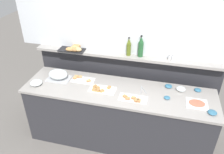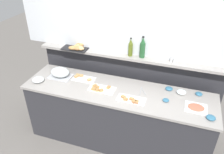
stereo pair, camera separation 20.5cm
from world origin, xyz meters
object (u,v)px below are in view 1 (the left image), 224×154
(sandwich_platter_front, at_px, (101,89))
(serving_tongs, at_px, (142,89))
(condiment_bowl_cream, at_px, (212,112))
(salt_shaker, at_px, (170,57))
(sandwich_platter_rear, at_px, (133,99))
(bread_basket, at_px, (74,48))
(glass_bowl_medium, at_px, (36,83))
(condiment_bowl_teal, at_px, (169,86))
(wine_bottle_green, at_px, (141,47))
(condiment_bowl_dark, at_px, (198,90))
(glass_bowl_large, at_px, (181,89))
(sandwich_platter_side, at_px, (82,79))
(pepper_shaker, at_px, (173,58))
(cold_cuts_platter, at_px, (197,104))
(olive_oil_bottle, at_px, (129,47))
(serving_cloche, at_px, (58,75))
(condiment_bowl_red, at_px, (167,98))

(sandwich_platter_front, distance_m, serving_tongs, 0.56)
(condiment_bowl_cream, distance_m, salt_shaker, 0.93)
(sandwich_platter_rear, relative_size, bread_basket, 0.92)
(glass_bowl_medium, xyz_separation_m, condiment_bowl_teal, (1.82, 0.40, -0.01))
(wine_bottle_green, distance_m, bread_basket, 1.01)
(condiment_bowl_dark, distance_m, condiment_bowl_cream, 0.47)
(sandwich_platter_rear, xyz_separation_m, glass_bowl_large, (0.60, 0.36, 0.01))
(sandwich_platter_rear, xyz_separation_m, sandwich_platter_side, (-0.80, 0.28, -0.00))
(glass_bowl_medium, bearing_deg, wine_bottle_green, 24.83)
(serving_tongs, bearing_deg, pepper_shaker, 45.91)
(sandwich_platter_front, xyz_separation_m, glass_bowl_medium, (-0.93, -0.10, 0.02))
(condiment_bowl_dark, xyz_separation_m, bread_basket, (-1.84, 0.18, 0.33))
(glass_bowl_medium, height_order, condiment_bowl_dark, glass_bowl_medium)
(cold_cuts_platter, relative_size, salt_shaker, 3.01)
(olive_oil_bottle, relative_size, pepper_shaker, 3.17)
(sandwich_platter_side, relative_size, cold_cuts_platter, 1.26)
(glass_bowl_medium, bearing_deg, bread_basket, 58.00)
(glass_bowl_medium, height_order, condiment_bowl_cream, glass_bowl_medium)
(olive_oil_bottle, height_order, salt_shaker, olive_oil_bottle)
(glass_bowl_large, xyz_separation_m, condiment_bowl_teal, (-0.17, 0.04, -0.01))
(condiment_bowl_dark, bearing_deg, condiment_bowl_cream, -73.34)
(serving_cloche, distance_m, condiment_bowl_red, 1.58)
(condiment_bowl_cream, relative_size, wine_bottle_green, 0.34)
(serving_cloche, distance_m, condiment_bowl_dark, 1.98)
(condiment_bowl_dark, distance_m, olive_oil_bottle, 1.12)
(olive_oil_bottle, bearing_deg, condiment_bowl_red, -39.13)
(condiment_bowl_teal, bearing_deg, glass_bowl_large, -13.23)
(serving_cloche, bearing_deg, olive_oil_bottle, 22.86)
(sandwich_platter_side, height_order, glass_bowl_medium, glass_bowl_medium)
(salt_shaker, bearing_deg, wine_bottle_green, 176.90)
(condiment_bowl_dark, height_order, condiment_bowl_teal, condiment_bowl_teal)
(cold_cuts_platter, distance_m, salt_shaker, 0.73)
(condiment_bowl_red, bearing_deg, pepper_shaker, 88.28)
(bread_basket, bearing_deg, glass_bowl_medium, -122.00)
(condiment_bowl_dark, xyz_separation_m, condiment_bowl_teal, (-0.39, -0.00, 0.00))
(condiment_bowl_dark, distance_m, pepper_shaker, 0.55)
(sandwich_platter_side, distance_m, serving_tongs, 0.89)
(glass_bowl_medium, distance_m, condiment_bowl_red, 1.81)
(condiment_bowl_dark, relative_size, salt_shaker, 1.05)
(serving_cloche, distance_m, glass_bowl_large, 1.75)
(glass_bowl_large, height_order, serving_tongs, glass_bowl_large)
(sandwich_platter_front, height_order, wine_bottle_green, wine_bottle_green)
(condiment_bowl_dark, distance_m, bread_basket, 1.88)
(sandwich_platter_side, relative_size, condiment_bowl_red, 4.07)
(sandwich_platter_side, distance_m, condiment_bowl_cream, 1.79)
(glass_bowl_large, bearing_deg, serving_tongs, -167.50)
(cold_cuts_platter, height_order, salt_shaker, salt_shaker)
(wine_bottle_green, bearing_deg, serving_tongs, -74.50)
(condiment_bowl_teal, bearing_deg, salt_shaker, 100.06)
(serving_cloche, distance_m, pepper_shaker, 1.66)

